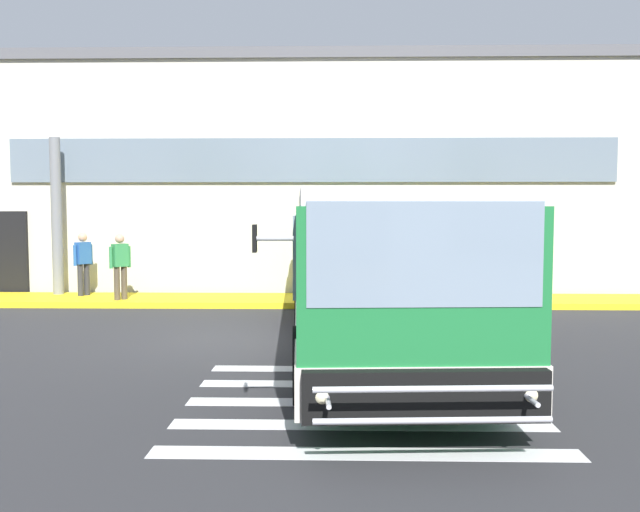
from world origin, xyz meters
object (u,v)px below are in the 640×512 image
at_px(passenger_near_column, 83,261).
at_px(passenger_by_doorway, 120,262).
at_px(bus_main_foreground, 369,274).
at_px(entry_support_column, 57,216).

relative_size(passenger_near_column, passenger_by_doorway, 1.00).
bearing_deg(passenger_near_column, bus_main_foreground, -39.13).
bearing_deg(passenger_near_column, entry_support_column, 160.83).
bearing_deg(entry_support_column, passenger_by_doorway, -27.50).
relative_size(entry_support_column, passenger_near_column, 2.53).
xyz_separation_m(entry_support_column, passenger_near_column, (0.80, -0.28, -1.19)).
bearing_deg(entry_support_column, passenger_near_column, -19.17).
distance_m(entry_support_column, bus_main_foreground, 10.30).
bearing_deg(bus_main_foreground, passenger_near_column, 140.87).
relative_size(entry_support_column, passenger_by_doorway, 2.53).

